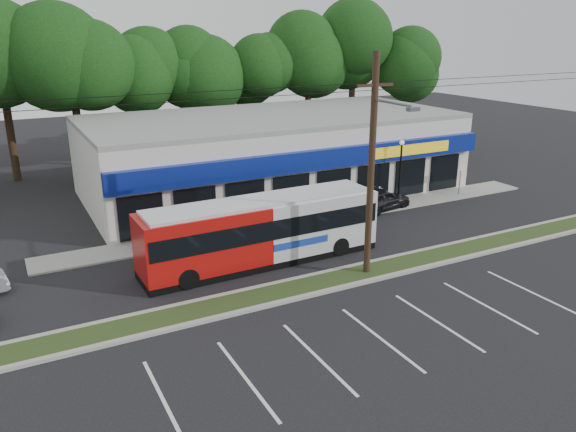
% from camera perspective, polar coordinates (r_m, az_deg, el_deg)
% --- Properties ---
extents(ground, '(120.00, 120.00, 0.00)m').
position_cam_1_polar(ground, '(24.27, 3.48, -8.07)').
color(ground, black).
rests_on(ground, ground).
extents(grass_strip, '(40.00, 1.60, 0.12)m').
position_cam_1_polar(grass_strip, '(25.01, 2.29, -7.05)').
color(grass_strip, '#2C3D19').
rests_on(grass_strip, ground).
extents(curb_south, '(40.00, 0.25, 0.14)m').
position_cam_1_polar(curb_south, '(24.35, 3.30, -7.79)').
color(curb_south, '#9E9E93').
rests_on(curb_south, ground).
extents(curb_north, '(40.00, 0.25, 0.14)m').
position_cam_1_polar(curb_north, '(25.68, 1.34, -6.31)').
color(curb_north, '#9E9E93').
rests_on(curb_north, ground).
extents(sidewalk, '(32.00, 2.20, 0.10)m').
position_cam_1_polar(sidewalk, '(33.77, 2.89, -0.16)').
color(sidewalk, '#9E9E93').
rests_on(sidewalk, ground).
extents(strip_mall, '(25.00, 12.55, 5.30)m').
position_cam_1_polar(strip_mall, '(39.19, -1.57, 6.43)').
color(strip_mall, beige).
rests_on(strip_mall, ground).
extents(utility_pole, '(50.00, 2.77, 10.00)m').
position_cam_1_polar(utility_pole, '(24.66, 8.28, 5.59)').
color(utility_pole, black).
rests_on(utility_pole, ground).
extents(lamp_post, '(0.30, 0.30, 4.25)m').
position_cam_1_polar(lamp_post, '(36.22, 11.36, 5.10)').
color(lamp_post, black).
rests_on(lamp_post, ground).
extents(sign_post, '(0.45, 0.10, 2.23)m').
position_cam_1_polar(sign_post, '(39.60, 17.14, 4.10)').
color(sign_post, '#59595E').
rests_on(sign_post, ground).
extents(tree_line, '(46.76, 6.76, 11.83)m').
position_cam_1_polar(tree_line, '(47.14, -8.97, 15.33)').
color(tree_line, black).
rests_on(tree_line, ground).
extents(metrobus, '(11.96, 2.76, 3.20)m').
position_cam_1_polar(metrobus, '(26.95, -2.66, -1.36)').
color(metrobus, '#AC100D').
rests_on(metrobus, ground).
extents(car_dark, '(4.20, 2.24, 1.36)m').
position_cam_1_polar(car_dark, '(35.57, 9.50, 1.64)').
color(car_dark, black).
rests_on(car_dark, ground).
extents(pedestrian_a, '(0.63, 0.49, 1.54)m').
position_cam_1_polar(pedestrian_a, '(29.96, 0.53, -1.15)').
color(pedestrian_a, beige).
rests_on(pedestrian_a, ground).
extents(pedestrian_b, '(0.98, 0.81, 1.86)m').
position_cam_1_polar(pedestrian_b, '(32.66, 8.11, 0.64)').
color(pedestrian_b, beige).
rests_on(pedestrian_b, ground).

